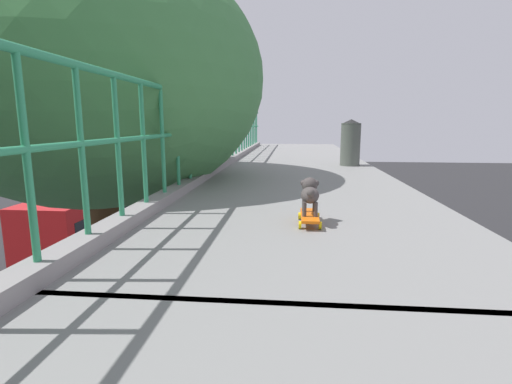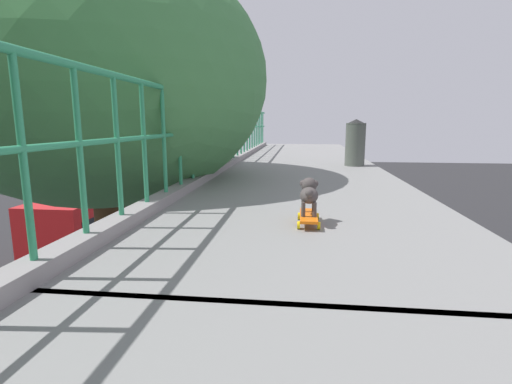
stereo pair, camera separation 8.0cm
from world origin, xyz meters
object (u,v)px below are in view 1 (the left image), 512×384
object	(u,v)px
small_dog	(310,192)
litter_bin	(350,142)
car_white_fifth	(64,355)
toy_skateboard	(309,216)
city_bus	(113,210)

from	to	relation	value
small_dog	litter_bin	bearing A→B (deg)	77.86
car_white_fifth	litter_bin	distance (m)	8.24
small_dog	litter_bin	distance (m)	4.97
car_white_fifth	litter_bin	bearing A→B (deg)	4.74
toy_skateboard	litter_bin	distance (m)	5.03
car_white_fifth	small_dog	distance (m)	8.46
city_bus	litter_bin	size ratio (longest dim) A/B	12.05
car_white_fifth	small_dog	xyz separation A→B (m)	(5.48, -4.31, 4.79)
small_dog	city_bus	bearing A→B (deg)	122.09
city_bus	toy_skateboard	bearing A→B (deg)	-57.99
car_white_fifth	toy_skateboard	world-z (taller)	toy_skateboard
toy_skateboard	litter_bin	size ratio (longest dim) A/B	0.52
car_white_fifth	city_bus	bearing A→B (deg)	109.54
city_bus	small_dog	xyz separation A→B (m)	(9.09, -14.49, 3.69)
toy_skateboard	small_dog	xyz separation A→B (m)	(0.00, 0.04, 0.21)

